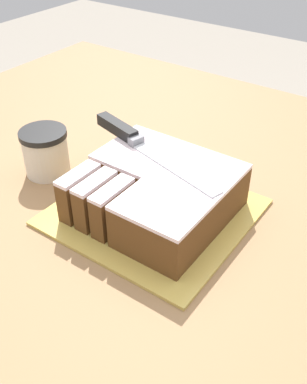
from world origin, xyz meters
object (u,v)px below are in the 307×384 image
at_px(cake, 157,192).
at_px(knife, 130,136).
at_px(coffee_cup, 46,152).

bearing_deg(cake, knife, 150.67).
height_order(knife, coffee_cup, knife).
bearing_deg(coffee_cup, knife, 26.42).
distance_m(knife, coffee_cup, 0.18).
bearing_deg(coffee_cup, cake, 4.14).
bearing_deg(knife, cake, -14.46).
height_order(cake, knife, knife).
xyz_separation_m(cake, coffee_cup, (-0.26, -0.02, -0.00)).
distance_m(cake, coffee_cup, 0.26).
bearing_deg(knife, coffee_cup, -138.71).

